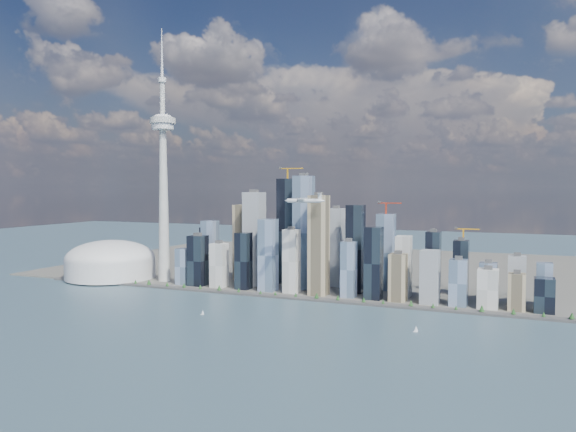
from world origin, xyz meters
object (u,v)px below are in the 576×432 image
at_px(dome_stadium, 111,262).
at_px(airplane, 305,200).
at_px(sailboat_west, 202,313).
at_px(sailboat_east, 416,330).
at_px(needle_tower, 163,175).

xyz_separation_m(dome_stadium, airplane, (502.93, -71.65, 147.47)).
relative_size(dome_stadium, airplane, 2.70).
bearing_deg(dome_stadium, sailboat_west, -31.05).
bearing_deg(dome_stadium, sailboat_east, -15.82).
distance_m(dome_stadium, airplane, 528.98).
xyz_separation_m(dome_stadium, sailboat_west, (383.85, -231.05, -36.59)).
relative_size(airplane, sailboat_east, 7.37).
xyz_separation_m(dome_stadium, sailboat_east, (728.16, -206.35, -36.22)).
distance_m(needle_tower, dome_stadium, 241.40).
xyz_separation_m(needle_tower, sailboat_west, (243.85, -241.05, -232.99)).
bearing_deg(sailboat_east, airplane, 136.42).
relative_size(needle_tower, sailboat_west, 62.06).
bearing_deg(sailboat_east, sailboat_west, 171.40).
height_order(sailboat_west, sailboat_east, sailboat_east).
distance_m(needle_tower, airplane, 375.20).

